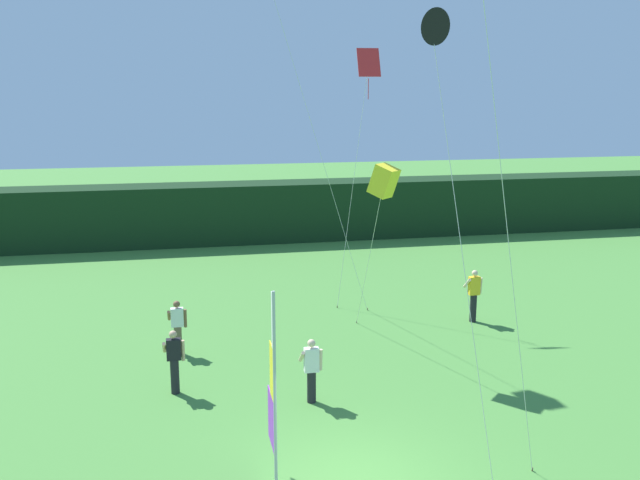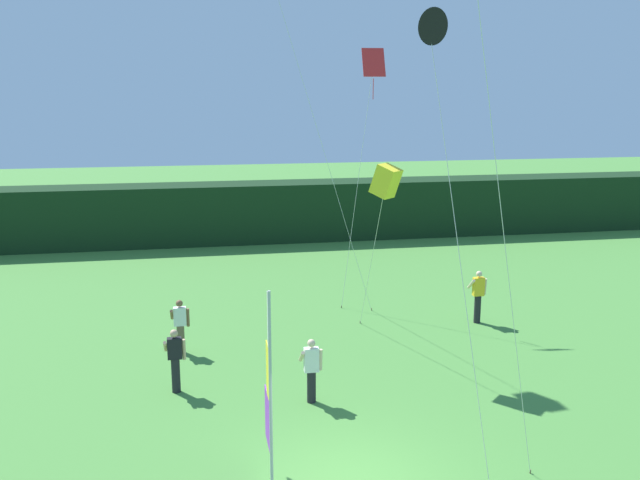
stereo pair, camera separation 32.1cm
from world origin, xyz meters
name	(u,v)px [view 1 (the left image)]	position (x,y,z in m)	size (l,w,h in m)	color
distant_treeline	(240,212)	(0.00, 22.94, 1.47)	(80.00, 2.40, 2.95)	black
banner_flag	(273,393)	(-1.45, 0.24, 1.94)	(0.06, 1.03, 4.04)	#B7B7BC
person_near_banner	(174,360)	(-3.32, 4.97, 0.89)	(0.55, 0.48, 1.67)	black
person_mid_field	(178,326)	(-3.23, 7.71, 0.86)	(0.55, 0.48, 1.61)	brown
person_far_left	(474,294)	(6.41, 8.68, 0.95)	(0.55, 0.48, 1.77)	black
person_far_right	(311,369)	(-0.02, 3.75, 0.87)	(0.55, 0.48, 1.64)	black
kite_black_delta_0	(432,29)	(1.74, 0.87, 8.68)	(1.28, 2.15, 9.10)	brown
kite_yellow_box_3	(384,181)	(2.43, 6.05, 5.15)	(0.93, 3.74, 5.63)	brown
kite_red_diamond_4	(367,73)	(3.43, 11.49, 8.13)	(1.57, 0.76, 8.96)	brown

